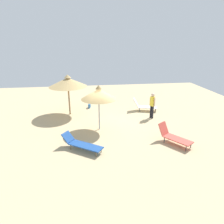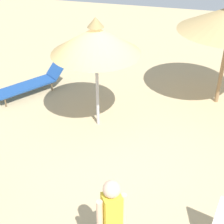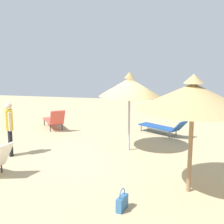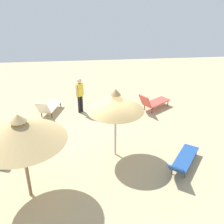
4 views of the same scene
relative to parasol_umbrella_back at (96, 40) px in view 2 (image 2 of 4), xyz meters
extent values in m
cube|color=tan|center=(-0.42, 0.52, -2.27)|extent=(24.00, 24.00, 0.10)
cylinder|color=olive|center=(-2.91, -1.93, -0.98)|extent=(0.11, 0.11, 2.47)
cylinder|color=#B2B2B7|center=(0.00, 0.00, -1.07)|extent=(0.08, 0.08, 2.30)
cone|color=tan|center=(0.00, 0.00, 0.00)|extent=(2.06, 2.06, 0.61)
cone|color=tan|center=(0.00, 0.00, 0.40)|extent=(0.37, 0.37, 0.22)
cube|color=#1E478C|center=(2.47, -0.87, -1.93)|extent=(1.46, 1.76, 0.05)
cylinder|color=brown|center=(2.70, -0.13, -2.09)|extent=(0.04, 0.04, 0.26)
cylinder|color=brown|center=(1.85, -1.35, -2.09)|extent=(0.04, 0.04, 0.26)
cylinder|color=brown|center=(2.23, -1.61, -2.09)|extent=(0.04, 0.04, 0.26)
cube|color=#1E478C|center=(1.85, -1.75, -1.70)|extent=(0.69, 0.66, 0.45)
cube|color=yellow|center=(-1.35, 3.73, -1.01)|extent=(0.33, 0.32, 0.66)
sphere|color=beige|center=(-1.35, 3.73, -0.55)|extent=(0.24, 0.24, 0.24)
cylinder|color=beige|center=(-1.50, 3.63, -1.03)|extent=(0.09, 0.09, 0.61)
cylinder|color=beige|center=(-1.21, 3.83, -1.03)|extent=(0.09, 0.09, 0.61)
camera|label=1|loc=(11.27, -0.79, 2.97)|focal=32.40mm
camera|label=2|loc=(-2.16, 6.74, 2.59)|focal=53.57mm
camera|label=3|loc=(-10.39, -1.52, 1.20)|focal=50.23mm
camera|label=4|loc=(-0.96, -8.92, 4.24)|focal=45.06mm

